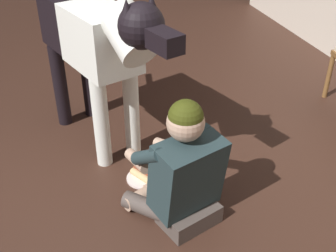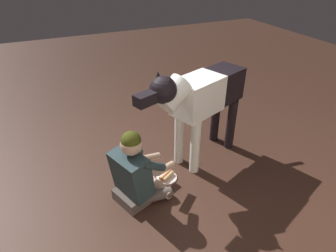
{
  "view_description": "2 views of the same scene",
  "coord_description": "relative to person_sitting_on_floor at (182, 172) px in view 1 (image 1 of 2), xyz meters",
  "views": [
    {
      "loc": [
        2.09,
        -0.1,
        1.88
      ],
      "look_at": [
        -0.04,
        0.5,
        0.47
      ],
      "focal_mm": 44.89,
      "sensor_mm": 36.0,
      "label": 1
    },
    {
      "loc": [
        0.88,
        2.65,
        2.24
      ],
      "look_at": [
        -0.21,
        0.21,
        0.59
      ],
      "focal_mm": 31.09,
      "sensor_mm": 36.0,
      "label": 2
    }
  ],
  "objects": [
    {
      "name": "large_dog",
      "position": [
        -0.89,
        -0.33,
        0.5
      ],
      "size": [
        1.6,
        0.72,
        1.27
      ],
      "color": "white",
      "rests_on": "ground"
    },
    {
      "name": "hot_dog_on_plate",
      "position": [
        -0.4,
        -0.15,
        -0.31
      ],
      "size": [
        0.23,
        0.23,
        0.06
      ],
      "color": "white",
      "rests_on": "ground"
    },
    {
      "name": "ground_plane",
      "position": [
        -0.27,
        -0.5,
        -0.34
      ],
      "size": [
        12.96,
        12.96,
        0.0
      ],
      "primitive_type": "plane",
      "color": "#3B231A"
    },
    {
      "name": "person_sitting_on_floor",
      "position": [
        0.0,
        0.0,
        0.0
      ],
      "size": [
        0.69,
        0.61,
        0.82
      ],
      "color": "#514640",
      "rests_on": "ground"
    }
  ]
}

